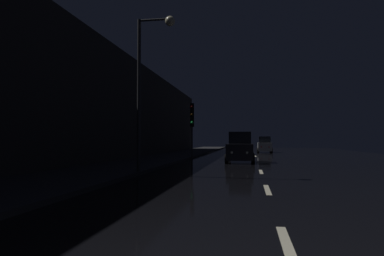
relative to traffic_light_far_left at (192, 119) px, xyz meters
name	(u,v)px	position (x,y,z in m)	size (l,w,h in m)	color
ground	(257,160)	(5.13, -1.03, -3.25)	(27.25, 84.00, 0.02)	black
sidewalk_left	(161,158)	(-2.30, -1.03, -3.16)	(4.40, 84.00, 0.15)	#28282B
building_facade_left	(113,104)	(-4.90, -4.53, 0.80)	(0.80, 63.00, 8.08)	#2D2B28
lane_centerline	(260,170)	(5.13, -9.72, -3.23)	(0.16, 29.96, 0.01)	beige
traffic_light_far_left	(192,119)	(0.00, 0.00, 0.00)	(0.34, 0.47, 4.50)	#38383A
streetlamp_overhead	(149,69)	(0.27, -13.12, 1.39)	(1.70, 0.44, 6.94)	#2D2D30
car_approaching_headlights	(240,148)	(3.96, -3.75, -2.29)	(1.90, 4.12, 2.07)	black
car_distant_taillights	(264,145)	(6.38, 15.40, -2.35)	(1.77, 3.83, 1.93)	silver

